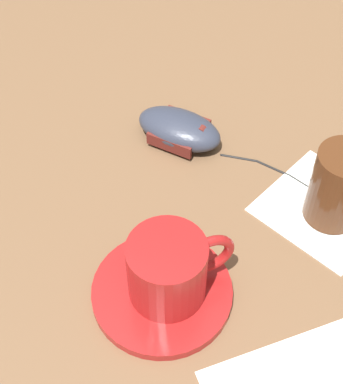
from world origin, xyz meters
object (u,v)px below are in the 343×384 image
saucer (162,292)px  coffee_cup (170,269)px  computer_mouse (179,129)px  drinking_glass (339,186)px

saucer → coffee_cup: 0.04m
computer_mouse → coffee_cup: bearing=22.4°
coffee_cup → drinking_glass: 0.21m
saucer → computer_mouse: (-0.21, -0.08, 0.01)m
saucer → drinking_glass: bearing=144.3°
saucer → computer_mouse: bearing=-159.5°
coffee_cup → drinking_glass: size_ratio=1.00×
drinking_glass → saucer: bearing=-35.7°
drinking_glass → computer_mouse: bearing=-99.8°
computer_mouse → drinking_glass: 0.21m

